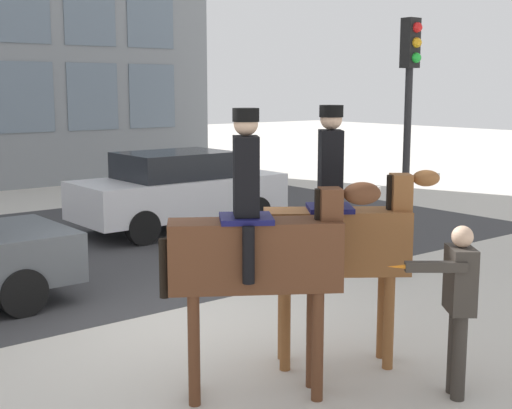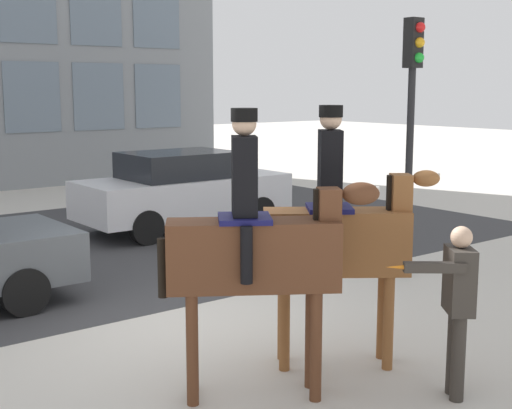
# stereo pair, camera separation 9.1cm
# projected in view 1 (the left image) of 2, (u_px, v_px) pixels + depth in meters

# --- Properties ---
(ground_plane) EXTENTS (80.00, 80.00, 0.00)m
(ground_plane) POSITION_uv_depth(u_px,v_px,m) (178.00, 323.00, 8.81)
(ground_plane) COLOR beige
(road_surface) EXTENTS (18.67, 8.50, 0.01)m
(road_surface) POSITION_uv_depth(u_px,v_px,m) (33.00, 254.00, 12.48)
(road_surface) COLOR #38383A
(road_surface) RESTS_ON ground_plane
(mounted_horse_lead) EXTENTS (1.81, 1.34, 2.70)m
(mounted_horse_lead) POSITION_uv_depth(u_px,v_px,m) (259.00, 248.00, 6.51)
(mounted_horse_lead) COLOR #59331E
(mounted_horse_lead) RESTS_ON ground_plane
(mounted_horse_companion) EXTENTS (1.63, 1.32, 2.70)m
(mounted_horse_companion) POSITION_uv_depth(u_px,v_px,m) (339.00, 234.00, 7.30)
(mounted_horse_companion) COLOR brown
(mounted_horse_companion) RESTS_ON ground_plane
(pedestrian_bystander) EXTENTS (0.89, 0.55, 1.64)m
(pedestrian_bystander) POSITION_uv_depth(u_px,v_px,m) (458.00, 298.00, 6.56)
(pedestrian_bystander) COLOR #332D28
(pedestrian_bystander) RESTS_ON ground_plane
(street_car_far_lane) EXTENTS (4.30, 1.87, 1.60)m
(street_car_far_lane) POSITION_uv_depth(u_px,v_px,m) (178.00, 190.00, 14.50)
(street_car_far_lane) COLOR silver
(street_car_far_lane) RESTS_ON ground_plane
(traffic_light) EXTENTS (0.24, 0.29, 3.88)m
(traffic_light) POSITION_uv_depth(u_px,v_px,m) (409.00, 106.00, 10.58)
(traffic_light) COLOR black
(traffic_light) RESTS_ON ground_plane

